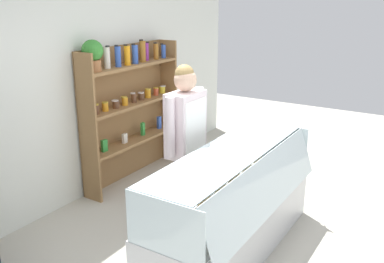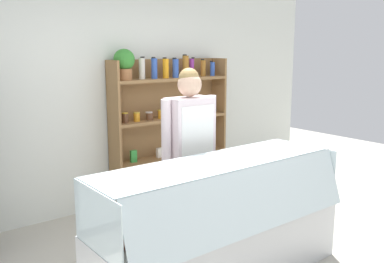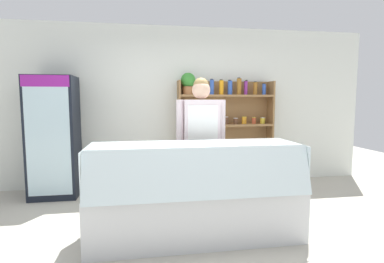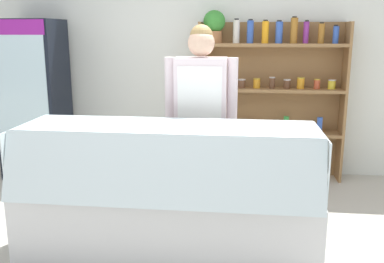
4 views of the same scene
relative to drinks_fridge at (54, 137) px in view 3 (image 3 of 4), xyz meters
name	(u,v)px [view 3 (image 3 of 4)]	position (x,y,z in m)	size (l,w,h in m)	color
ground_plane	(200,234)	(1.92, -1.65, -0.91)	(12.00, 12.00, 0.00)	#B7B2A3
back_wall	(178,107)	(1.92, 0.45, 0.44)	(6.80, 0.10, 2.70)	silver
drinks_fridge	(54,137)	(0.00, 0.00, 0.00)	(0.68, 0.58, 1.82)	black
shelving_unit	(221,122)	(2.66, 0.27, 0.17)	(1.64, 0.29, 1.91)	olive
deli_display_case	(195,208)	(1.86, -1.69, -0.60)	(2.21, 0.80, 1.01)	silver
shop_clerk	(201,134)	(2.05, -1.05, 0.13)	(0.63, 0.25, 1.74)	#383D51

